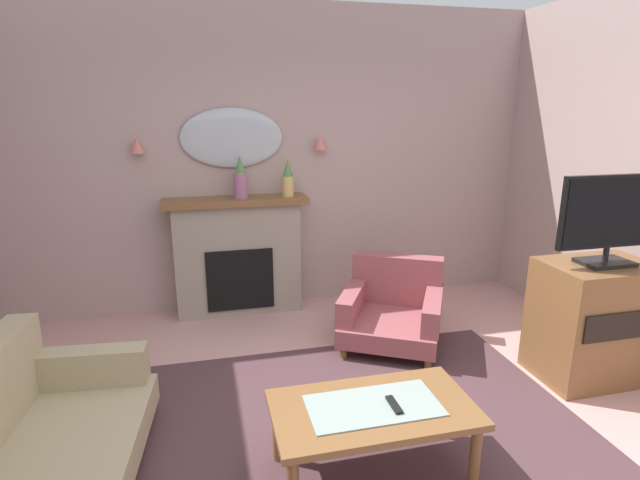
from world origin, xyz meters
TOP-DOWN VIEW (x-y plane):
  - floor at (0.00, 0.00)m, footprint 6.21×6.07m
  - wall_back at (0.00, 2.59)m, footprint 6.21×0.10m
  - patterned_rug at (0.00, 0.20)m, footprint 3.20×2.40m
  - fireplace at (-0.43, 2.36)m, footprint 1.36×0.36m
  - mantel_vase_right at (-0.38, 2.34)m, footprint 0.13×0.13m
  - mantel_vase_centre at (0.07, 2.34)m, footprint 0.11×0.11m
  - wall_mirror at (-0.43, 2.51)m, footprint 0.96×0.06m
  - wall_sconce_left at (-1.28, 2.46)m, footprint 0.14×0.14m
  - wall_sconce_right at (0.42, 2.46)m, footprint 0.14×0.14m
  - coffee_table at (0.09, -0.13)m, footprint 1.10×0.60m
  - tv_remote at (0.19, -0.16)m, footprint 0.04×0.16m
  - floral_couch at (-1.71, -0.00)m, footprint 1.02×1.78m
  - armchair_near_fireplace at (0.82, 1.40)m, footprint 1.10×1.11m
  - tv_cabinet at (2.05, 0.50)m, footprint 0.80×0.57m
  - tv_flatscreen at (2.05, 0.48)m, footprint 0.84×0.24m

SIDE VIEW (x-z plane):
  - floor at x=0.00m, z-range -0.10..0.00m
  - patterned_rug at x=0.00m, z-range 0.00..0.01m
  - armchair_near_fireplace at x=0.82m, z-range -0.05..0.66m
  - floral_couch at x=-1.71m, z-range -0.06..0.70m
  - coffee_table at x=0.09m, z-range 0.16..0.61m
  - tv_cabinet at x=2.05m, z-range 0.00..0.90m
  - tv_remote at x=0.19m, z-range 0.44..0.46m
  - fireplace at x=-0.43m, z-range -0.01..1.15m
  - tv_flatscreen at x=2.05m, z-range 0.92..1.57m
  - mantel_vase_centre at x=0.07m, z-range 1.15..1.50m
  - mantel_vase_right at x=-0.38m, z-range 1.13..1.53m
  - wall_back at x=0.00m, z-range 0.00..2.95m
  - wall_sconce_left at x=-1.28m, z-range 1.59..1.73m
  - wall_sconce_right at x=0.42m, z-range 1.59..1.73m
  - wall_mirror at x=-0.43m, z-range 1.43..1.99m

